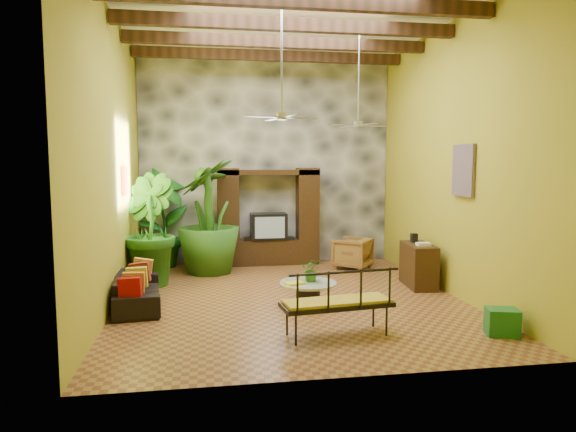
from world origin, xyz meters
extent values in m
plane|color=brown|center=(0.00, 0.00, 0.00)|extent=(7.00, 7.00, 0.00)
cube|color=silver|center=(0.00, 0.00, 5.00)|extent=(6.00, 7.00, 0.02)
cube|color=gold|center=(0.00, 3.50, 2.50)|extent=(6.00, 0.02, 5.00)
cube|color=gold|center=(-3.00, 0.00, 2.50)|extent=(0.02, 7.00, 5.00)
cube|color=gold|center=(3.00, 0.00, 2.50)|extent=(0.02, 7.00, 5.00)
cube|color=#37393F|center=(0.00, 3.44, 2.50)|extent=(5.98, 0.10, 4.98)
cube|color=#3A2012|center=(0.00, -1.30, 4.78)|extent=(5.95, 0.16, 0.22)
cube|color=#3A2012|center=(0.00, 0.00, 4.78)|extent=(5.95, 0.16, 0.22)
cube|color=#3A2012|center=(0.00, 1.30, 4.78)|extent=(5.95, 0.16, 0.22)
cube|color=#3A2012|center=(0.00, 2.60, 4.78)|extent=(5.95, 0.16, 0.22)
cube|color=black|center=(0.00, 3.14, 0.30)|extent=(2.40, 0.50, 0.60)
cube|color=black|center=(-0.95, 3.14, 1.30)|extent=(0.50, 0.48, 2.00)
cube|color=black|center=(0.95, 3.14, 1.30)|extent=(0.50, 0.48, 2.00)
cube|color=black|center=(0.00, 3.14, 2.20)|extent=(2.40, 0.48, 0.12)
cube|color=black|center=(0.00, 3.12, 0.92)|extent=(0.85, 0.52, 0.62)
cube|color=#8C99A8|center=(0.00, 2.85, 0.92)|extent=(0.70, 0.02, 0.50)
cylinder|color=#A4A4A9|center=(-0.20, -0.40, 4.10)|extent=(0.04, 0.04, 1.80)
cylinder|color=#A4A4A9|center=(-0.20, -0.40, 3.20)|extent=(0.18, 0.18, 0.12)
cube|color=#A4A4A9|center=(0.15, -0.31, 3.18)|extent=(0.58, 0.26, 0.01)
cube|color=#A4A4A9|center=(-0.29, -0.05, 3.18)|extent=(0.26, 0.58, 0.01)
cube|color=#A4A4A9|center=(-0.55, -0.49, 3.18)|extent=(0.58, 0.26, 0.01)
cube|color=#A4A4A9|center=(-0.11, -0.75, 3.18)|extent=(0.26, 0.58, 0.01)
cylinder|color=#A4A4A9|center=(1.60, 1.20, 4.10)|extent=(0.04, 0.04, 1.80)
cylinder|color=#A4A4A9|center=(1.60, 1.20, 3.20)|extent=(0.18, 0.18, 0.12)
cube|color=#A4A4A9|center=(1.95, 1.29, 3.18)|extent=(0.58, 0.26, 0.01)
cube|color=#A4A4A9|center=(1.51, 1.55, 3.18)|extent=(0.26, 0.58, 0.01)
cube|color=#A4A4A9|center=(1.25, 1.11, 3.18)|extent=(0.58, 0.26, 0.01)
cube|color=#A4A4A9|center=(1.69, 0.85, 3.18)|extent=(0.26, 0.58, 0.01)
cube|color=#C07C16|center=(-2.96, 1.00, 2.10)|extent=(0.06, 0.32, 0.55)
cube|color=#2A549C|center=(2.96, -0.60, 2.30)|extent=(0.06, 0.70, 0.90)
imported|color=black|center=(-2.64, -0.11, 0.27)|extent=(0.92, 1.93, 0.54)
imported|color=olive|center=(1.85, 2.34, 0.36)|extent=(1.09, 1.08, 0.71)
imported|color=#175918|center=(-2.45, 3.15, 1.19)|extent=(1.51, 1.36, 2.39)
imported|color=#21641A|center=(-2.62, 1.46, 1.12)|extent=(1.47, 1.56, 2.24)
imported|color=#295E18|center=(-1.41, 2.39, 1.25)|extent=(1.83, 1.83, 2.50)
cylinder|color=black|center=(0.24, -0.51, 0.18)|extent=(0.41, 0.41, 0.36)
cylinder|color=silver|center=(0.24, -0.51, 0.38)|extent=(0.98, 0.98, 0.04)
imported|color=#296219|center=(0.31, -0.43, 0.60)|extent=(0.39, 0.35, 0.40)
cube|color=#FFF81B|center=(-0.01, -0.61, 0.42)|extent=(0.37, 0.32, 0.03)
cube|color=black|center=(0.33, -2.10, 0.45)|extent=(1.63, 0.72, 0.06)
cube|color=gold|center=(0.33, -2.10, 0.49)|extent=(1.54, 0.66, 0.06)
cube|color=black|center=(0.33, -2.38, 0.72)|extent=(1.57, 0.24, 0.54)
cube|color=#3C1C13|center=(2.65, 0.47, 0.42)|extent=(0.57, 1.09, 0.84)
cube|color=#1F762E|center=(2.65, -2.45, 0.19)|extent=(0.50, 0.43, 0.38)
camera|label=1|loc=(-1.47, -8.94, 2.44)|focal=32.00mm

